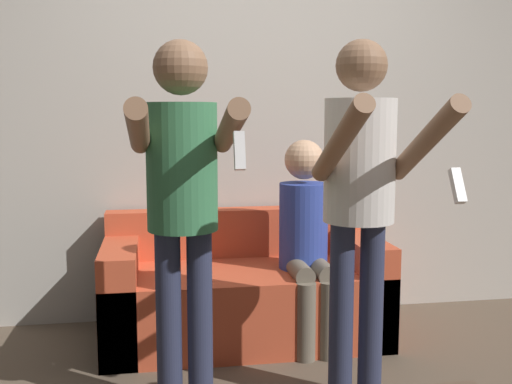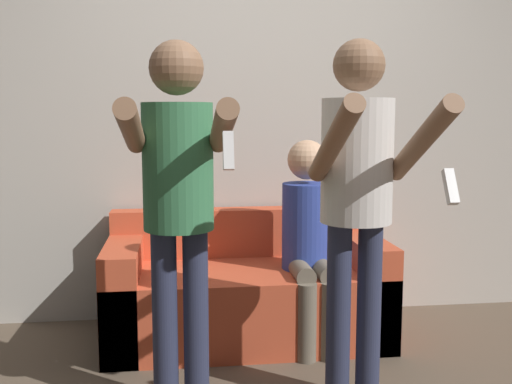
% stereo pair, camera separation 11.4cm
% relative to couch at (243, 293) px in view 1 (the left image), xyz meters
% --- Properties ---
extents(wall_back, '(6.40, 0.06, 2.70)m').
position_rel_couch_xyz_m(wall_back, '(0.13, 0.44, 1.08)').
color(wall_back, '#B7B2A8').
rests_on(wall_back, ground_plane).
extents(couch, '(1.62, 0.79, 0.73)m').
position_rel_couch_xyz_m(couch, '(0.00, 0.00, 0.00)').
color(couch, '#C64C2D').
rests_on(couch, ground_plane).
extents(person_standing_left, '(0.42, 0.71, 1.63)m').
position_rel_couch_xyz_m(person_standing_left, '(-0.39, -0.93, 0.75)').
color(person_standing_left, '#282D47').
rests_on(person_standing_left, ground_plane).
extents(person_standing_right, '(0.43, 0.74, 1.65)m').
position_rel_couch_xyz_m(person_standing_right, '(0.39, -0.93, 0.76)').
color(person_standing_right, '#282D47').
rests_on(person_standing_right, ground_plane).
extents(person_seated, '(0.28, 0.52, 1.18)m').
position_rel_couch_xyz_m(person_seated, '(0.35, -0.15, 0.38)').
color(person_seated, '#6B6051').
rests_on(person_seated, ground_plane).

